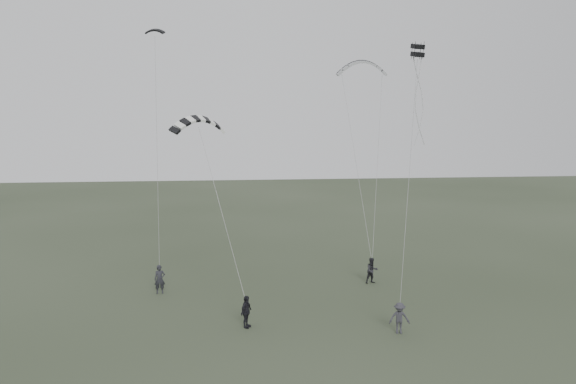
{
  "coord_description": "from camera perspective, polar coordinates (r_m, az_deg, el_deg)",
  "views": [
    {
      "loc": [
        -2.64,
        -28.72,
        11.31
      ],
      "look_at": [
        1.01,
        5.62,
        6.58
      ],
      "focal_mm": 35.0,
      "sensor_mm": 36.0,
      "label": 1
    }
  ],
  "objects": [
    {
      "name": "flyer_left",
      "position": [
        37.16,
        -12.9,
        -8.64
      ],
      "size": [
        0.73,
        0.53,
        1.85
      ],
      "primitive_type": "imported",
      "rotation": [
        0.0,
        0.0,
        0.13
      ],
      "color": "#222328",
      "rests_on": "ground"
    },
    {
      "name": "kite_dark_small",
      "position": [
        40.66,
        -13.4,
        15.72
      ],
      "size": [
        1.39,
        0.77,
        0.57
      ],
      "primitive_type": null,
      "rotation": [
        0.37,
        0.0,
        -0.19
      ],
      "color": "black",
      "rests_on": "flyer_left"
    },
    {
      "name": "kite_pale_large",
      "position": [
        44.16,
        7.55,
        12.97
      ],
      "size": [
        3.95,
        1.51,
        1.7
      ],
      "primitive_type": null,
      "rotation": [
        0.15,
        0.0,
        -0.11
      ],
      "color": "#9FA1A4",
      "rests_on": "flyer_right"
    },
    {
      "name": "kite_striped",
      "position": [
        32.43,
        -9.09,
        7.38
      ],
      "size": [
        3.34,
        2.38,
        1.42
      ],
      "primitive_type": null,
      "rotation": [
        0.35,
        0.0,
        0.43
      ],
      "color": "black",
      "rests_on": "flyer_center"
    },
    {
      "name": "flyer_center",
      "position": [
        30.79,
        -4.27,
        -12.04
      ],
      "size": [
        0.88,
        1.1,
        1.75
      ],
      "primitive_type": "imported",
      "rotation": [
        0.0,
        0.0,
        1.05
      ],
      "color": "black",
      "rests_on": "ground"
    },
    {
      "name": "ground",
      "position": [
        30.98,
        -0.78,
        -13.62
      ],
      "size": [
        140.0,
        140.0,
        0.0
      ],
      "primitive_type": "plane",
      "color": "#2D3724",
      "rests_on": "ground"
    },
    {
      "name": "flyer_right",
      "position": [
        38.77,
        8.53,
        -7.9
      ],
      "size": [
        0.98,
        0.83,
        1.76
      ],
      "primitive_type": "imported",
      "rotation": [
        0.0,
        0.0,
        0.21
      ],
      "color": "black",
      "rests_on": "ground"
    },
    {
      "name": "flyer_far",
      "position": [
        30.54,
        11.25,
        -12.44
      ],
      "size": [
        1.13,
        0.73,
        1.65
      ],
      "primitive_type": "imported",
      "rotation": [
        0.0,
        0.0,
        -0.12
      ],
      "color": "#2E2D34",
      "rests_on": "ground"
    },
    {
      "name": "kite_box",
      "position": [
        33.88,
        13.03,
        13.83
      ],
      "size": [
        0.75,
        0.84,
        0.8
      ],
      "primitive_type": null,
      "rotation": [
        0.2,
        0.0,
        0.26
      ],
      "color": "black",
      "rests_on": "flyer_far"
    }
  ]
}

